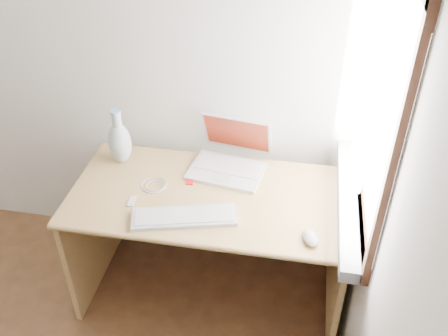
% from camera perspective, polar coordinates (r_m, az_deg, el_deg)
% --- Properties ---
extents(back_wall, '(3.50, 0.04, 2.60)m').
position_cam_1_polar(back_wall, '(2.85, -21.45, 14.34)').
color(back_wall, white).
rests_on(back_wall, floor).
extents(window, '(0.11, 0.99, 1.10)m').
position_cam_1_polar(window, '(2.09, 16.79, 6.80)').
color(window, white).
rests_on(window, right_wall).
extents(desk, '(1.35, 0.68, 0.72)m').
position_cam_1_polar(desk, '(2.62, -1.30, -5.36)').
color(desk, tan).
rests_on(desk, floor).
extents(laptop, '(0.41, 0.36, 0.25)m').
position_cam_1_polar(laptop, '(2.57, 0.46, 1.16)').
color(laptop, white).
rests_on(laptop, desk).
extents(external_keyboard, '(0.50, 0.26, 0.02)m').
position_cam_1_polar(external_keyboard, '(2.29, -4.56, -5.59)').
color(external_keyboard, silver).
rests_on(external_keyboard, desk).
extents(mouse, '(0.09, 0.12, 0.04)m').
position_cam_1_polar(mouse, '(2.21, 9.91, -7.86)').
color(mouse, white).
rests_on(mouse, desk).
extents(ipod, '(0.04, 0.09, 0.01)m').
position_cam_1_polar(ipod, '(2.52, -3.85, -1.32)').
color(ipod, '#BB0E0D').
rests_on(ipod, desk).
extents(cable_coil, '(0.17, 0.17, 0.01)m').
position_cam_1_polar(cable_coil, '(2.50, -7.99, -1.97)').
color(cable_coil, silver).
rests_on(cable_coil, desk).
extents(remote, '(0.03, 0.08, 0.01)m').
position_cam_1_polar(remote, '(2.42, -10.51, -3.76)').
color(remote, silver).
rests_on(remote, desk).
extents(vase, '(0.12, 0.12, 0.31)m').
position_cam_1_polar(vase, '(2.64, -11.83, 3.00)').
color(vase, silver).
rests_on(vase, desk).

